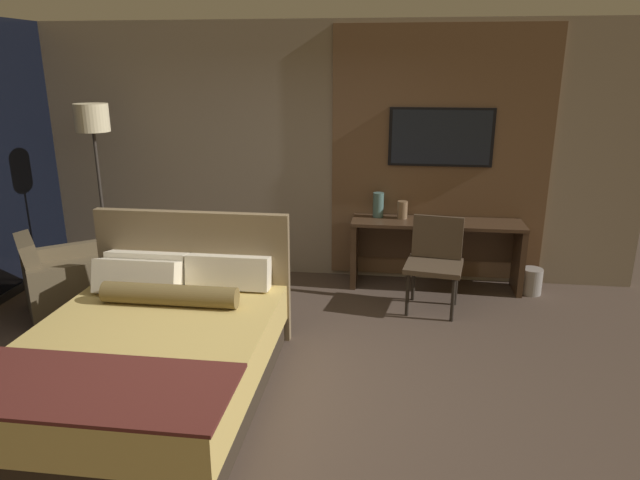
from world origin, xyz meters
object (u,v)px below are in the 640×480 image
object	(u,v)px
desk	(436,242)
vase_tall	(378,205)
tv	(441,137)
vase_short	(402,210)
armchair_by_window	(66,285)
desk_chair	(435,255)
waste_bin	(531,281)
bed	(150,354)
floor_lamp	(94,134)

from	to	relation	value
desk	vase_tall	distance (m)	0.74
tv	vase_short	bearing A→B (deg)	-159.47
armchair_by_window	desk_chair	bearing A→B (deg)	-119.34
tv	waste_bin	distance (m)	1.81
tv	vase_tall	xyz separation A→B (m)	(-0.63, -0.11, -0.73)
bed	waste_bin	size ratio (longest dim) A/B	7.84
bed	tv	size ratio (longest dim) A/B	2.01
vase_short	waste_bin	distance (m)	1.56
desk_chair	armchair_by_window	bearing A→B (deg)	-161.01
desk	desk_chair	distance (m)	0.57
floor_lamp	waste_bin	distance (m)	4.82
tv	vase_short	xyz separation A→B (m)	(-0.37, -0.14, -0.77)
desk	waste_bin	size ratio (longest dim) A/B	6.47
bed	desk_chair	size ratio (longest dim) A/B	2.41
desk_chair	vase_tall	world-z (taller)	vase_tall
bed	armchair_by_window	xyz separation A→B (m)	(-1.42, 1.28, -0.04)
desk	tv	size ratio (longest dim) A/B	1.66
desk_chair	waste_bin	bearing A→B (deg)	33.80
tv	vase_tall	world-z (taller)	tv
desk_chair	armchair_by_window	world-z (taller)	desk_chair
armchair_by_window	bed	bearing A→B (deg)	-170.85
tv	waste_bin	world-z (taller)	tv
desk_chair	waste_bin	distance (m)	1.23
bed	vase_short	size ratio (longest dim) A/B	11.61
waste_bin	bed	bearing A→B (deg)	-143.79
tv	waste_bin	size ratio (longest dim) A/B	3.91
tv	vase_tall	size ratio (longest dim) A/B	4.07
armchair_by_window	vase_tall	size ratio (longest dim) A/B	4.04
bed	vase_tall	bearing A→B (deg)	58.13
desk	tv	world-z (taller)	tv
armchair_by_window	floor_lamp	size ratio (longest dim) A/B	0.55
tv	desk	bearing A→B (deg)	-90.00
desk_chair	armchair_by_window	distance (m)	3.64
tv	desk_chair	world-z (taller)	tv
vase_short	waste_bin	xyz separation A→B (m)	(1.39, -0.14, -0.70)
desk_chair	tv	bearing A→B (deg)	96.43
tv	vase_tall	bearing A→B (deg)	-169.93
desk_chair	vase_short	world-z (taller)	vase_short
bed	floor_lamp	bearing A→B (deg)	124.05
bed	armchair_by_window	distance (m)	1.91
tv	vase_short	distance (m)	0.86
armchair_by_window	vase_tall	bearing A→B (deg)	-106.30
armchair_by_window	waste_bin	size ratio (longest dim) A/B	3.88
desk	desk_chair	xyz separation A→B (m)	(-0.04, -0.57, 0.04)
desk_chair	vase_short	xyz separation A→B (m)	(-0.33, 0.61, 0.30)
tv	armchair_by_window	xyz separation A→B (m)	(-3.62, -1.35, -1.33)
desk	vase_short	world-z (taller)	vase_short
vase_short	armchair_by_window	bearing A→B (deg)	-159.58
vase_short	waste_bin	world-z (taller)	vase_short
vase_tall	waste_bin	world-z (taller)	vase_tall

